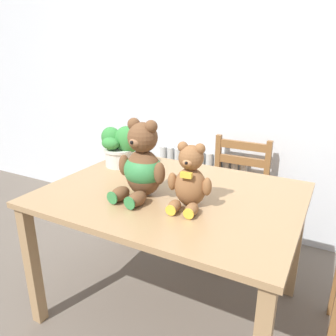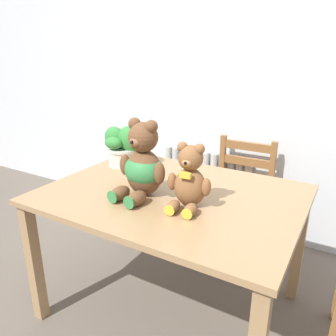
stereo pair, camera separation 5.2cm
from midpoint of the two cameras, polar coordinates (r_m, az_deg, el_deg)
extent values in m
cube|color=silver|center=(2.61, 13.90, 15.84)|extent=(8.00, 0.04, 2.60)
cylinder|color=beige|center=(3.01, 0.56, -2.26)|extent=(0.06, 0.06, 0.66)
cylinder|color=beige|center=(2.97, 1.79, -2.52)|extent=(0.06, 0.06, 0.66)
cylinder|color=beige|center=(2.94, 3.04, -2.79)|extent=(0.06, 0.06, 0.66)
cylinder|color=beige|center=(2.91, 4.31, -3.06)|extent=(0.06, 0.06, 0.66)
cylinder|color=beige|center=(2.88, 5.62, -3.33)|extent=(0.06, 0.06, 0.66)
cylinder|color=beige|center=(2.86, 6.95, -3.61)|extent=(0.06, 0.06, 0.66)
cylinder|color=beige|center=(2.83, 8.30, -3.89)|extent=(0.06, 0.06, 0.66)
cylinder|color=beige|center=(2.81, 9.68, -4.17)|extent=(0.06, 0.06, 0.66)
cylinder|color=beige|center=(2.79, 11.08, -4.45)|extent=(0.06, 0.06, 0.66)
cylinder|color=beige|center=(2.77, 12.51, -4.74)|extent=(0.06, 0.06, 0.66)
cylinder|color=beige|center=(2.75, 13.95, -5.03)|extent=(0.06, 0.06, 0.66)
cube|color=beige|center=(2.99, 6.71, -9.06)|extent=(0.80, 0.10, 0.04)
cube|color=#9E7A51|center=(1.74, 1.60, -4.64)|extent=(1.32, 1.00, 0.03)
cube|color=#9E7A51|center=(1.98, -21.54, -15.17)|extent=(0.06, 0.06, 0.71)
cube|color=#9E7A51|center=(2.54, -5.68, -5.91)|extent=(0.06, 0.06, 0.71)
cube|color=#9E7A51|center=(2.14, 22.46, -12.52)|extent=(0.06, 0.06, 0.71)
cube|color=brown|center=(2.50, 12.52, -5.08)|extent=(0.43, 0.38, 0.03)
cube|color=brown|center=(2.41, 15.29, -12.20)|extent=(0.04, 0.04, 0.41)
cube|color=brown|center=(2.51, 6.65, -10.19)|extent=(0.04, 0.04, 0.41)
cube|color=brown|center=(2.61, 17.74, -4.58)|extent=(0.04, 0.04, 0.84)
cube|color=brown|center=(2.70, 9.76, -3.04)|extent=(0.04, 0.04, 0.84)
cube|color=brown|center=(2.53, 14.32, 3.69)|extent=(0.35, 0.03, 0.06)
cube|color=brown|center=(2.57, 14.10, 1.11)|extent=(0.35, 0.03, 0.06)
ellipsoid|color=brown|center=(1.67, -3.30, -0.77)|extent=(0.21, 0.18, 0.24)
sphere|color=brown|center=(1.61, -3.42, 5.37)|extent=(0.15, 0.15, 0.15)
sphere|color=brown|center=(1.57, -1.95, 7.23)|extent=(0.06, 0.06, 0.06)
sphere|color=brown|center=(1.63, -4.92, 7.66)|extent=(0.06, 0.06, 0.06)
ellipsoid|color=#8C5F3F|center=(1.57, -4.70, 4.56)|extent=(0.07, 0.06, 0.05)
sphere|color=black|center=(1.55, -5.33, 4.48)|extent=(0.02, 0.02, 0.02)
ellipsoid|color=brown|center=(1.58, -0.69, -0.89)|extent=(0.06, 0.06, 0.11)
ellipsoid|color=brown|center=(1.71, -6.60, 0.58)|extent=(0.06, 0.06, 0.11)
ellipsoid|color=brown|center=(1.58, -4.53, -5.31)|extent=(0.08, 0.13, 0.07)
cylinder|color=#337F42|center=(1.54, -5.91, -6.03)|extent=(0.06, 0.01, 0.06)
ellipsoid|color=brown|center=(1.64, -7.42, -4.38)|extent=(0.08, 0.13, 0.07)
cylinder|color=#337F42|center=(1.61, -8.81, -5.04)|extent=(0.06, 0.01, 0.06)
ellipsoid|color=#337F42|center=(1.66, -3.31, -0.38)|extent=(0.23, 0.20, 0.17)
ellipsoid|color=brown|center=(1.56, 4.81, -3.33)|extent=(0.17, 0.14, 0.19)
sphere|color=brown|center=(1.51, 4.96, 1.76)|extent=(0.12, 0.12, 0.12)
sphere|color=brown|center=(1.48, 6.52, 3.30)|extent=(0.05, 0.05, 0.05)
sphere|color=brown|center=(1.51, 3.53, 3.68)|extent=(0.05, 0.05, 0.05)
ellipsoid|color=#B2794C|center=(1.47, 4.36, 0.96)|extent=(0.05, 0.05, 0.04)
sphere|color=black|center=(1.45, 4.07, 0.83)|extent=(0.01, 0.01, 0.01)
ellipsoid|color=brown|center=(1.51, 7.68, -3.34)|extent=(0.05, 0.05, 0.09)
ellipsoid|color=brown|center=(1.56, 1.67, -2.35)|extent=(0.05, 0.05, 0.09)
ellipsoid|color=brown|center=(1.49, 4.96, -7.29)|extent=(0.06, 0.10, 0.06)
cylinder|color=gold|center=(1.45, 4.33, -8.03)|extent=(0.05, 0.01, 0.05)
ellipsoid|color=brown|center=(1.51, 1.93, -6.71)|extent=(0.06, 0.10, 0.06)
cylinder|color=gold|center=(1.48, 1.24, -7.41)|extent=(0.05, 0.01, 0.05)
cube|color=gold|center=(1.47, 4.06, -1.29)|extent=(0.05, 0.03, 0.03)
cylinder|color=beige|center=(2.14, -7.14, 2.00)|extent=(0.19, 0.19, 0.12)
cylinder|color=beige|center=(2.13, -7.20, 3.28)|extent=(0.20, 0.20, 0.02)
ellipsoid|color=#337F38|center=(2.09, -5.85, 4.98)|extent=(0.17, 0.14, 0.17)
ellipsoid|color=#337F38|center=(2.16, -5.90, 4.75)|extent=(0.14, 0.11, 0.09)
ellipsoid|color=#337F38|center=(2.15, -8.58, 5.31)|extent=(0.14, 0.10, 0.14)
ellipsoid|color=#337F38|center=(2.07, -8.77, 4.33)|extent=(0.12, 0.09, 0.08)
camera|label=1|loc=(0.03, -89.05, 0.33)|focal=35.00mm
camera|label=2|loc=(0.03, 90.95, -0.33)|focal=35.00mm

